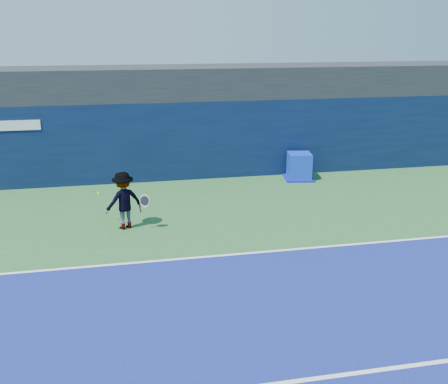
% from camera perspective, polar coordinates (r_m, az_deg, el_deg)
% --- Properties ---
extents(ground, '(80.00, 80.00, 0.00)m').
position_cam_1_polar(ground, '(10.30, 0.37, -14.52)').
color(ground, '#2C622F').
rests_on(ground, ground).
extents(baseline, '(24.00, 0.10, 0.01)m').
position_cam_1_polar(baseline, '(12.89, -2.31, -7.43)').
color(baseline, white).
rests_on(baseline, ground).
extents(stadium_band, '(36.00, 3.00, 1.20)m').
position_cam_1_polar(stadium_band, '(20.18, -6.27, 12.37)').
color(stadium_band, black).
rests_on(stadium_band, back_wall_assembly).
extents(back_wall_assembly, '(36.00, 1.03, 3.00)m').
position_cam_1_polar(back_wall_assembly, '(19.51, -5.81, 5.95)').
color(back_wall_assembly, '#0A1737').
rests_on(back_wall_assembly, ground).
extents(equipment_cart, '(1.22, 1.22, 1.03)m').
position_cam_1_polar(equipment_cart, '(19.63, 8.58, 2.82)').
color(equipment_cart, '#0D2CC1').
rests_on(equipment_cart, ground).
extents(tennis_player, '(1.37, 1.00, 1.70)m').
position_cam_1_polar(tennis_player, '(14.71, -11.38, -0.96)').
color(tennis_player, white).
rests_on(tennis_player, ground).
extents(tennis_ball, '(0.07, 0.07, 0.07)m').
position_cam_1_polar(tennis_ball, '(15.11, -14.16, -0.15)').
color(tennis_ball, yellow).
rests_on(tennis_ball, ground).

